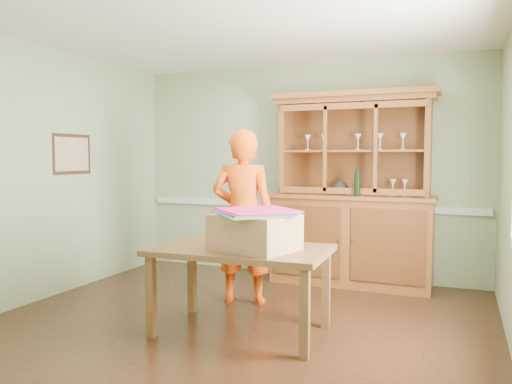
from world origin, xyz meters
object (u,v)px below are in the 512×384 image
at_px(dining_table, 241,257).
at_px(cardboard_box, 255,232).
at_px(china_hutch, 351,217).
at_px(person, 243,217).

distance_m(dining_table, cardboard_box, 0.29).
distance_m(china_hutch, person, 1.50).
height_order(dining_table, cardboard_box, cardboard_box).
relative_size(cardboard_box, person, 0.35).
bearing_deg(cardboard_box, person, 119.13).
xyz_separation_m(china_hutch, dining_table, (-0.54, -2.03, -0.14)).
bearing_deg(cardboard_box, china_hutch, 79.69).
distance_m(cardboard_box, person, 1.02).
relative_size(china_hutch, dining_table, 1.50).
distance_m(china_hutch, cardboard_box, 2.14).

